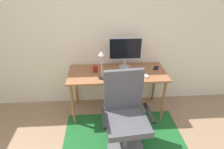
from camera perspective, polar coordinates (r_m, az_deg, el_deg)
name	(u,v)px	position (r m, az deg, el deg)	size (l,w,h in m)	color
wall_back	(93,30)	(3.00, -5.85, 13.36)	(6.00, 0.10, 2.60)	beige
area_rug	(124,143)	(2.76, 3.80, -20.29)	(1.70, 1.26, 0.01)	#1D5F29
desk	(117,77)	(2.89, 1.64, -0.64)	(1.51, 0.63, 0.75)	#985E3B
monitor	(125,50)	(2.91, 4.11, 7.62)	(0.53, 0.18, 0.50)	#B2B2B7
keyboard	(126,78)	(2.70, 4.23, -0.96)	(0.43, 0.13, 0.02)	black
computer_mouse	(146,76)	(2.76, 10.58, -0.42)	(0.06, 0.10, 0.03)	white
coffee_cup	(95,69)	(2.86, -5.21, 1.73)	(0.07, 0.07, 0.10)	maroon
cell_phone	(156,68)	(3.06, 13.40, 1.97)	(0.07, 0.14, 0.01)	black
desk_lamp	(102,61)	(2.57, -3.21, 4.33)	(0.11, 0.11, 0.42)	black
office_chair	(125,118)	(2.40, 4.10, -13.28)	(0.63, 0.56, 1.09)	slate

